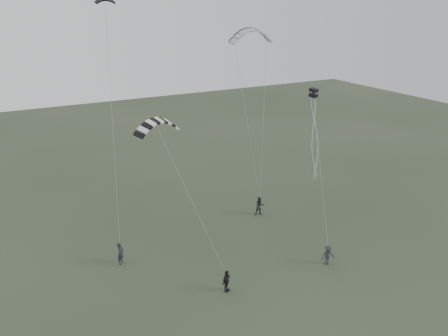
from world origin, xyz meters
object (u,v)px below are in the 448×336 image
flyer_center (227,281)px  kite_striped (157,121)px  flyer_right (260,206)px  flyer_far (328,255)px  kite_box (314,93)px  flyer_left (121,253)px  kite_dark_small (105,0)px  kite_pale_large (251,30)px

flyer_center → kite_striped: kite_striped is taller
flyer_right → flyer_far: (0.10, -10.23, -0.10)m
flyer_right → kite_box: (1.80, -4.88, 12.16)m
flyer_left → flyer_right: flyer_left is taller
flyer_left → kite_box: 20.78m
kite_striped → kite_box: 14.03m
flyer_right → flyer_center: flyer_right is taller
flyer_left → kite_dark_small: size_ratio=1.25×
flyer_left → flyer_far: flyer_left is taller
flyer_left → flyer_center: 9.44m
kite_pale_large → kite_box: 9.55m
kite_dark_small → kite_pale_large: (13.62, 0.41, -2.62)m
flyer_right → flyer_center: (-8.92, -9.48, -0.07)m
flyer_right → kite_striped: size_ratio=0.56×
flyer_far → kite_box: bearing=81.6°
kite_striped → flyer_left: bearing=110.9°
flyer_left → kite_striped: bearing=-101.3°
flyer_far → kite_dark_small: 26.95m
flyer_center → kite_striped: bearing=98.1°
flyer_far → flyer_right: bearing=99.8°
flyer_center → kite_pale_large: (9.57, 12.87, 16.88)m
kite_pale_large → kite_striped: 16.43m
flyer_center → kite_pale_large: kite_pale_large is taller
flyer_center → kite_dark_small: bearing=77.1°
flyer_right → kite_dark_small: kite_dark_small is taller
flyer_left → kite_box: kite_box is taller
kite_pale_large → flyer_right: bearing=-100.7°
flyer_center → kite_pale_large: size_ratio=0.40×
flyer_left → kite_dark_small: 20.17m
flyer_left → kite_striped: kite_striped is taller
flyer_right → kite_dark_small: size_ratio=1.24×
flyer_right → kite_dark_small: bearing=-176.6°
flyer_center → flyer_right: bearing=15.9°
flyer_center → flyer_far: size_ratio=1.03×
flyer_center → kite_striped: 12.80m
flyer_center → kite_dark_small: size_ratio=1.15×
flyer_far → kite_dark_small: size_ratio=1.12×
kite_pale_large → flyer_far: bearing=-92.2°
flyer_far → flyer_center: bearing=-175.5°
kite_striped → kite_box: bearing=-15.4°
flyer_center → flyer_far: 9.05m
flyer_far → kite_box: (1.70, 5.35, 12.26)m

